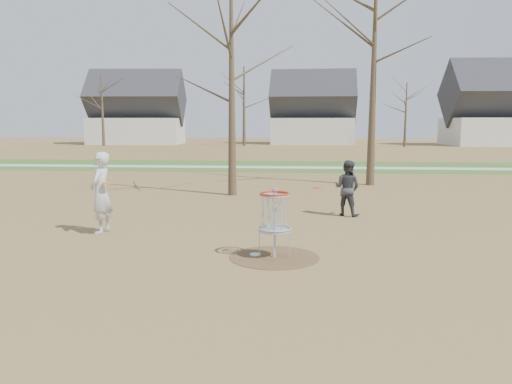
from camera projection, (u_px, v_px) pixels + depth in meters
The scene contains 11 objects.
ground at pixel (274, 257), 9.93m from camera, with size 160.00×160.00×0.00m, color brown.
green_band at pixel (292, 166), 30.64m from camera, with size 160.00×8.00×0.01m, color #2D5119.
footpath at pixel (292, 167), 29.65m from camera, with size 160.00×1.50×0.01m, color #9E9E99.
dirt_circle at pixel (274, 257), 9.92m from camera, with size 1.80×1.80×0.01m, color #47331E.
player_standing at pixel (101, 193), 11.97m from camera, with size 0.72×0.47×1.97m, color #BEBEBE.
player_throwing at pixel (347, 188), 14.30m from camera, with size 0.78×0.60×1.60m, color #35363B.
disc_grounded at pixel (255, 254), 10.07m from camera, with size 0.22×0.22×0.02m, color silver.
discs_in_play at pixel (218, 185), 11.89m from camera, with size 5.18×0.84×0.18m.
disc_golf_basket at pixel (275, 212), 9.80m from camera, with size 0.64×0.64×1.35m.
bare_trees at pixel (315, 92), 44.34m from camera, with size 52.62×44.98×9.00m.
houses_row at pixel (332, 115), 60.91m from camera, with size 56.51×10.01×7.26m.
Camera 1 is at (0.49, -9.64, 2.66)m, focal length 35.00 mm.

